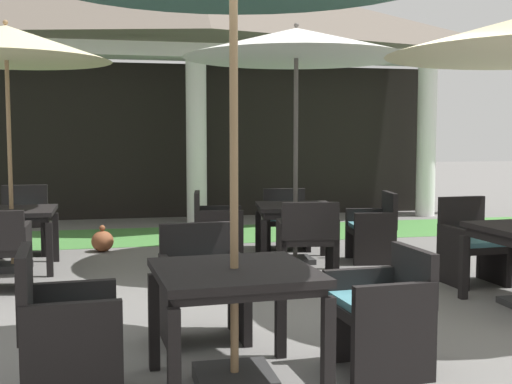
% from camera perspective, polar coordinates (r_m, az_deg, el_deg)
% --- Properties ---
extents(ground_plane, '(60.00, 60.00, 0.00)m').
position_cam_1_polar(ground_plane, '(5.09, 5.26, -13.06)').
color(ground_plane, slate).
extents(background_pavilion, '(10.10, 2.68, 4.49)m').
position_cam_1_polar(background_pavilion, '(12.03, -5.32, 14.12)').
color(background_pavilion, white).
rests_on(background_pavilion, ground).
extents(lawn_strip, '(11.90, 1.88, 0.01)m').
position_cam_1_polar(lawn_strip, '(10.43, -4.10, -3.67)').
color(lawn_strip, '#47843D').
rests_on(lawn_strip, ground).
extents(patio_table_near_foreground, '(1.02, 1.02, 0.76)m').
position_cam_1_polar(patio_table_near_foreground, '(4.10, -1.89, -7.94)').
color(patio_table_near_foreground, black).
rests_on(patio_table_near_foreground, ground).
extents(patio_chair_near_foreground_north, '(0.66, 0.57, 0.88)m').
position_cam_1_polar(patio_chair_near_foreground_north, '(5.12, -4.62, -8.08)').
color(patio_chair_near_foreground_north, black).
rests_on(patio_chair_near_foreground_north, ground).
extents(patio_chair_near_foreground_west, '(0.59, 0.62, 0.93)m').
position_cam_1_polar(patio_chair_near_foreground_west, '(4.05, -16.25, -11.74)').
color(patio_chair_near_foreground_west, black).
rests_on(patio_chair_near_foreground_west, ground).
extents(patio_chair_near_foreground_east, '(0.61, 0.59, 0.82)m').
position_cam_1_polar(patio_chair_near_foreground_east, '(4.51, 10.83, -10.20)').
color(patio_chair_near_foreground_east, black).
rests_on(patio_chair_near_foreground_east, ground).
extents(patio_table_mid_left, '(1.04, 1.04, 0.72)m').
position_cam_1_polar(patio_table_mid_left, '(8.08, 3.44, -1.80)').
color(patio_table_mid_left, black).
rests_on(patio_table_mid_left, ground).
extents(patio_umbrella_mid_left, '(2.73, 2.73, 2.91)m').
position_cam_1_polar(patio_umbrella_mid_left, '(8.10, 3.51, 12.66)').
color(patio_umbrella_mid_left, '#2D2D2D').
rests_on(patio_umbrella_mid_left, ground).
extents(patio_chair_mid_left_north, '(0.68, 0.64, 0.82)m').
position_cam_1_polar(patio_chair_mid_left_north, '(9.07, 2.60, -2.55)').
color(patio_chair_mid_left_north, black).
rests_on(patio_chair_mid_left_north, ground).
extents(patio_chair_mid_left_east, '(0.60, 0.62, 0.86)m').
position_cam_1_polar(patio_chair_mid_left_east, '(8.30, 10.13, -3.25)').
color(patio_chair_mid_left_east, black).
rests_on(patio_chair_mid_left_east, ground).
extents(patio_chair_mid_left_west, '(0.65, 0.64, 0.88)m').
position_cam_1_polar(patio_chair_mid_left_west, '(8.04, -3.49, -3.31)').
color(patio_chair_mid_left_west, black).
rests_on(patio_chair_mid_left_west, ground).
extents(patio_chair_mid_left_south, '(0.69, 0.58, 0.87)m').
position_cam_1_polar(patio_chair_mid_left_south, '(7.15, 4.48, -4.31)').
color(patio_chair_mid_left_south, black).
rests_on(patio_chair_mid_left_south, ground).
extents(patio_table_mid_right, '(0.97, 0.97, 0.72)m').
position_cam_1_polar(patio_table_mid_right, '(8.10, -20.41, -2.05)').
color(patio_table_mid_right, black).
rests_on(patio_table_mid_right, ground).
extents(patio_umbrella_mid_right, '(2.35, 2.35, 2.86)m').
position_cam_1_polar(patio_umbrella_mid_right, '(8.11, -20.84, 11.87)').
color(patio_umbrella_mid_right, '#2D2D2D').
rests_on(patio_umbrella_mid_right, ground).
extents(patio_chair_mid_right_north, '(0.61, 0.50, 0.90)m').
position_cam_1_polar(patio_chair_mid_right_north, '(9.17, -19.49, -2.52)').
color(patio_chair_mid_right_north, black).
rests_on(patio_chair_mid_right_north, ground).
extents(patio_chair_far_back_north, '(0.59, 0.57, 0.91)m').
position_cam_1_polar(patio_chair_far_back_north, '(7.34, 18.18, -4.46)').
color(patio_chair_far_back_north, black).
rests_on(patio_chair_far_back_north, ground).
extents(terracotta_urn, '(0.30, 0.30, 0.36)m').
position_cam_1_polar(terracotta_urn, '(9.12, -13.16, -4.16)').
color(terracotta_urn, brown).
rests_on(terracotta_urn, ground).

